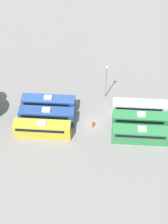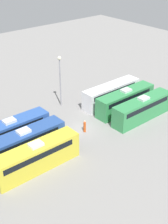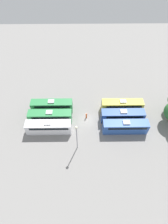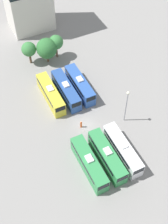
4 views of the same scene
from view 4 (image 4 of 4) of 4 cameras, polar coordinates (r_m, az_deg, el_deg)
The scene contains 12 objects.
ground_plane at distance 63.75m, azimuth 0.07°, elevation -2.45°, with size 112.05×112.05×0.00m, color gray.
bus_0 at distance 56.80m, azimuth 0.93°, elevation -9.34°, with size 2.48×10.96×3.66m.
bus_1 at distance 57.72m, azimuth 4.23°, elevation -8.01°, with size 2.48×10.96×3.66m.
bus_2 at distance 58.74m, azimuth 7.03°, elevation -6.80°, with size 2.48×10.96×3.66m.
bus_3 at distance 67.30m, azimuth -6.12°, elevation 3.36°, with size 2.48×10.96×3.66m.
bus_4 at distance 67.82m, azimuth -3.31°, elevation 4.09°, with size 2.48×10.96×3.66m.
bus_5 at distance 68.83m, azimuth -0.78°, elevation 5.07°, with size 2.48×10.96×3.66m.
worker_person at distance 62.82m, azimuth -0.53°, elevation -2.29°, with size 0.36×0.36×1.84m.
light_pole at distance 60.73m, azimuth 7.84°, elevation 1.85°, with size 0.60×0.60×8.55m.
tree_0 at distance 75.23m, azimuth -10.06°, elevation 11.21°, with size 3.46×3.46×5.83m.
tree_1 at distance 75.07m, azimuth -6.84°, elevation 11.47°, with size 4.93×4.93×6.42m.
tree_2 at distance 75.85m, azimuth -5.15°, elevation 12.57°, with size 3.46×3.46×6.19m.
Camera 4 is at (-16.79, -34.34, 51.02)m, focal length 50.00 mm.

